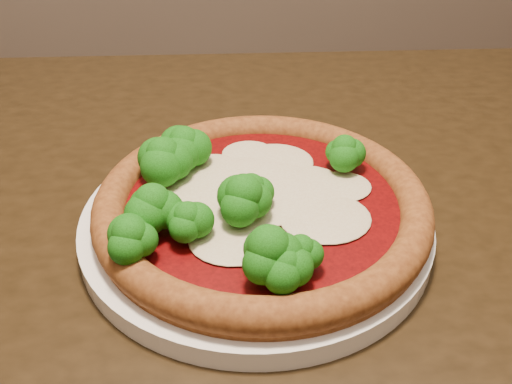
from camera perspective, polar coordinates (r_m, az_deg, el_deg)
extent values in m
cube|color=black|center=(0.48, -2.97, -8.43)|extent=(1.33, 0.99, 0.04)
cylinder|color=white|center=(0.49, 0.00, -2.99)|extent=(0.29, 0.29, 0.02)
cylinder|color=brown|center=(0.48, 0.60, -1.74)|extent=(0.27, 0.27, 0.01)
torus|color=brown|center=(0.47, 0.61, -1.06)|extent=(0.28, 0.28, 0.03)
cylinder|color=#5F0405|center=(0.47, 0.61, -1.01)|extent=(0.23, 0.23, 0.00)
ellipsoid|color=beige|center=(0.52, 1.80, 3.00)|extent=(0.07, 0.07, 0.01)
ellipsoid|color=beige|center=(0.43, -2.09, -4.58)|extent=(0.07, 0.06, 0.01)
ellipsoid|color=beige|center=(0.48, 4.70, 0.42)|extent=(0.08, 0.07, 0.01)
ellipsoid|color=beige|center=(0.48, -0.15, 0.29)|extent=(0.12, 0.11, 0.01)
ellipsoid|color=beige|center=(0.47, -6.60, -1.24)|extent=(0.07, 0.06, 0.01)
ellipsoid|color=beige|center=(0.50, -4.74, 1.62)|extent=(0.08, 0.07, 0.01)
ellipsoid|color=beige|center=(0.49, 8.57, 0.58)|extent=(0.05, 0.05, 0.00)
ellipsoid|color=beige|center=(0.45, 6.92, -2.56)|extent=(0.07, 0.07, 0.01)
ellipsoid|color=beige|center=(0.53, -0.78, 3.94)|extent=(0.05, 0.04, 0.00)
ellipsoid|color=#1D8214|center=(0.38, 1.27, -5.79)|extent=(0.05, 0.05, 0.04)
ellipsoid|color=#1D8214|center=(0.39, 4.48, -5.85)|extent=(0.03, 0.03, 0.03)
ellipsoid|color=#1D8214|center=(0.42, -6.83, -2.62)|extent=(0.04, 0.04, 0.03)
ellipsoid|color=#1D8214|center=(0.43, -10.28, -1.26)|extent=(0.05, 0.05, 0.04)
ellipsoid|color=#1D8214|center=(0.38, 2.95, -7.36)|extent=(0.04, 0.04, 0.03)
ellipsoid|color=#1D8214|center=(0.45, -0.51, 0.20)|extent=(0.04, 0.04, 0.03)
ellipsoid|color=#1D8214|center=(0.50, 8.82, 4.18)|extent=(0.04, 0.04, 0.03)
ellipsoid|color=#1D8214|center=(0.50, -7.21, 4.73)|extent=(0.05, 0.05, 0.04)
ellipsoid|color=#1D8214|center=(0.43, -1.21, -0.40)|extent=(0.05, 0.05, 0.04)
ellipsoid|color=#1D8214|center=(0.48, -9.26, 3.48)|extent=(0.05, 0.05, 0.04)
ellipsoid|color=#1D8214|center=(0.41, -12.51, -4.28)|extent=(0.04, 0.04, 0.04)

